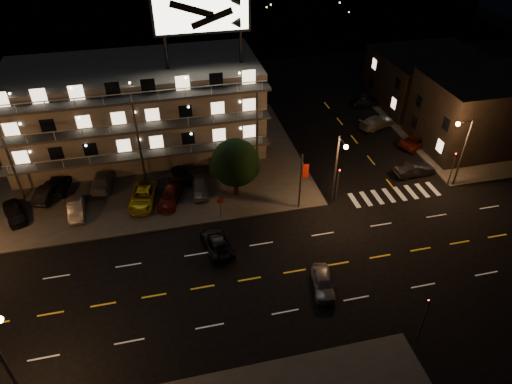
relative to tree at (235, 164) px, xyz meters
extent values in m
plane|color=black|center=(0.84, -11.86, -3.97)|extent=(140.00, 140.00, 0.00)
cube|color=#383835|center=(-13.16, 8.14, -3.89)|extent=(44.00, 24.00, 0.15)
cube|color=#383835|center=(30.84, 8.14, -3.89)|extent=(16.00, 24.00, 0.15)
cube|color=gray|center=(-9.16, 12.14, 1.03)|extent=(28.00, 12.00, 10.00)
cube|color=gray|center=(-9.16, 12.14, 6.28)|extent=(28.00, 12.00, 0.50)
cube|color=#383835|center=(-9.16, 5.24, -0.82)|extent=(28.00, 1.80, 0.25)
cube|color=#383835|center=(-9.16, 5.24, 2.38)|extent=(28.00, 1.80, 0.25)
cube|color=#383835|center=(-9.16, 5.24, 5.58)|extent=(28.00, 1.80, 0.25)
cylinder|color=black|center=(-5.16, 10.14, 8.28)|extent=(0.36, 0.36, 3.50)
cylinder|color=black|center=(2.84, 10.14, 8.28)|extent=(0.36, 0.36, 3.50)
cube|color=black|center=(-1.16, 10.14, 12.03)|extent=(10.20, 0.50, 4.20)
cube|color=#EBE7C8|center=(-1.16, 9.84, 12.03)|extent=(9.60, 0.06, 3.60)
cube|color=black|center=(30.84, 4.14, 0.28)|extent=(14.00, 10.00, 8.50)
cube|color=black|center=(30.84, 16.14, -0.47)|extent=(14.00, 12.00, 7.00)
cylinder|color=#2D2D30|center=(9.34, -3.56, 0.03)|extent=(0.20, 0.20, 8.00)
cylinder|color=#2D2D30|center=(9.34, -4.36, 3.83)|extent=(0.12, 1.80, 0.12)
sphere|color=#FF8E3F|center=(9.34, -5.16, 3.73)|extent=(0.44, 0.44, 0.44)
cylinder|color=#2D2D30|center=(23.34, -3.56, 0.03)|extent=(0.20, 0.20, 8.00)
cylinder|color=#2D2D30|center=(22.54, -3.56, 3.83)|extent=(1.80, 0.12, 0.12)
sphere|color=#FF8E3F|center=(21.74, -3.56, 3.73)|extent=(0.44, 0.44, 0.44)
cylinder|color=#2D2D30|center=(-17.16, -20.16, 0.03)|extent=(0.20, 0.20, 8.00)
cylinder|color=#2D2D30|center=(9.84, -3.36, -2.17)|extent=(0.14, 0.14, 3.60)
imported|color=black|center=(9.84, -3.36, 0.13)|extent=(0.20, 0.16, 1.00)
sphere|color=#FF0C0C|center=(9.84, -3.48, 0.03)|extent=(0.14, 0.14, 0.14)
cylinder|color=#2D2D30|center=(9.84, -20.36, -2.17)|extent=(0.14, 0.14, 3.60)
imported|color=black|center=(9.84, -20.36, 0.13)|extent=(0.20, 0.16, 1.00)
sphere|color=#FF0C0C|center=(9.84, -20.24, 0.03)|extent=(0.14, 0.14, 0.14)
cylinder|color=#2D2D30|center=(22.84, -3.36, -2.17)|extent=(0.14, 0.14, 3.60)
imported|color=black|center=(22.84, -3.36, 0.13)|extent=(0.16, 0.20, 1.00)
sphere|color=#FF0C0C|center=(22.72, -3.36, 0.03)|extent=(0.14, 0.14, 0.14)
cylinder|color=#2D2D30|center=(5.84, -3.46, -0.77)|extent=(0.16, 0.16, 6.40)
cube|color=red|center=(6.29, -3.46, 0.43)|extent=(0.60, 0.04, 1.60)
cylinder|color=#2D2D30|center=(-2.16, -3.26, -2.87)|extent=(0.08, 0.08, 2.20)
cylinder|color=red|center=(-2.16, -3.31, -1.82)|extent=(0.91, 0.04, 0.91)
cylinder|color=black|center=(0.05, -0.01, -2.68)|extent=(0.47, 0.47, 2.27)
sphere|color=black|center=(0.05, -0.01, 0.15)|extent=(4.91, 4.91, 4.91)
sphere|color=black|center=(-1.09, 0.37, -0.42)|extent=(3.02, 3.02, 3.02)
sphere|color=black|center=(1.08, -0.39, -0.23)|extent=(2.83, 2.83, 2.83)
imported|color=black|center=(-21.85, 1.06, -3.10)|extent=(3.11, 4.54, 1.44)
imported|color=gray|center=(-16.03, 0.36, -3.14)|extent=(1.76, 4.21, 1.35)
imported|color=gold|center=(-9.49, 0.78, -3.09)|extent=(3.42, 5.63, 1.46)
imported|color=#55180C|center=(-6.78, 0.39, -3.14)|extent=(3.38, 5.05, 1.36)
imported|color=gray|center=(-3.59, 1.08, -3.12)|extent=(1.85, 4.15, 1.39)
imported|color=black|center=(-19.19, 3.89, -3.11)|extent=(2.59, 4.51, 1.41)
imported|color=black|center=(-18.16, 5.49, -3.12)|extent=(3.19, 5.33, 1.39)
imported|color=gray|center=(-13.54, 4.97, -3.05)|extent=(2.87, 5.51, 1.53)
imported|color=black|center=(-5.11, 4.18, -3.17)|extent=(2.86, 4.10, 1.30)
imported|color=#55180C|center=(-1.23, 5.64, -3.18)|extent=(1.82, 4.02, 1.28)
imported|color=black|center=(20.15, -0.80, -3.22)|extent=(4.59, 1.79, 1.49)
imported|color=#55180C|center=(23.61, 5.04, -3.28)|extent=(5.47, 4.12, 1.38)
imported|color=gray|center=(20.93, 10.57, -3.22)|extent=(5.53, 3.73, 1.49)
imported|color=black|center=(22.14, 16.86, -3.20)|extent=(4.52, 1.85, 1.53)
imported|color=gray|center=(4.54, -14.20, -3.28)|extent=(2.39, 4.28, 1.38)
imported|color=black|center=(-3.20, -7.46, -3.30)|extent=(2.88, 5.04, 1.33)
camera|label=1|loc=(-6.66, -37.92, 25.04)|focal=32.00mm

